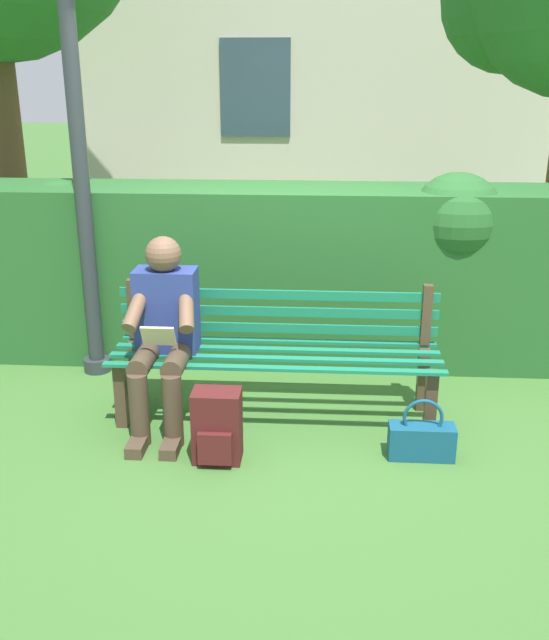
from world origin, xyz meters
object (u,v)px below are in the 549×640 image
at_px(park_bench, 276,348).
at_px(person_seated, 163,329).
at_px(handbag, 422,439).
at_px(lamp_post, 73,84).
at_px(backpack, 217,427).

xyz_separation_m(park_bench, person_seated, (0.68, 0.18, 0.18)).
height_order(handbag, lamp_post, lamp_post).
distance_m(park_bench, person_seated, 0.73).
bearing_deg(lamp_post, handbag, 153.32).
bearing_deg(person_seated, handbag, 167.27).
height_order(person_seated, lamp_post, lamp_post).
bearing_deg(backpack, person_seated, -49.63).
bearing_deg(handbag, person_seated, -12.73).
xyz_separation_m(person_seated, handbag, (-1.55, 0.35, -0.51)).
xyz_separation_m(backpack, lamp_post, (1.08, -1.23, 1.83)).
distance_m(handbag, lamp_post, 3.16).
relative_size(park_bench, person_seated, 1.75).
relative_size(person_seated, lamp_post, 0.34).
distance_m(person_seated, handbag, 1.67).
height_order(backpack, handbag, backpack).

